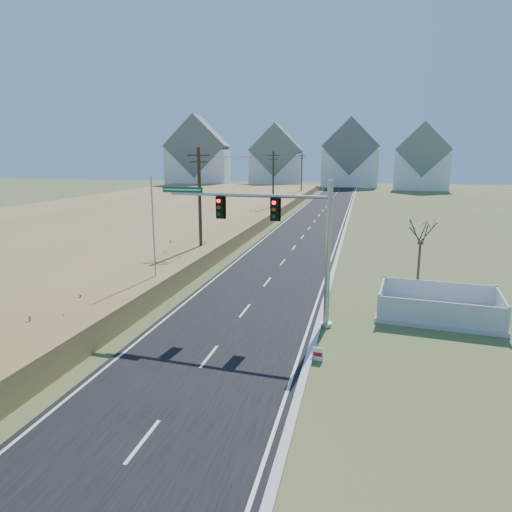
{
  "coord_description": "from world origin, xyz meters",
  "views": [
    {
      "loc": [
        6.03,
        -18.96,
        8.35
      ],
      "look_at": [
        0.88,
        2.95,
        3.4
      ],
      "focal_mm": 32.0,
      "sensor_mm": 36.0,
      "label": 1
    }
  ],
  "objects_px": {
    "traffic_signal_mast": "(291,237)",
    "open_sign": "(318,354)",
    "fence_enclosure": "(438,311)",
    "bare_tree": "(421,230)",
    "flagpole": "(154,250)"
  },
  "relations": [
    {
      "from": "traffic_signal_mast",
      "to": "flagpole",
      "type": "xyz_separation_m",
      "value": [
        -8.52,
        2.46,
        -1.56
      ]
    },
    {
      "from": "traffic_signal_mast",
      "to": "open_sign",
      "type": "xyz_separation_m",
      "value": [
        1.87,
        -4.18,
        -4.15
      ]
    },
    {
      "from": "open_sign",
      "to": "flagpole",
      "type": "xyz_separation_m",
      "value": [
        -10.38,
        6.64,
        2.59
      ]
    },
    {
      "from": "traffic_signal_mast",
      "to": "flagpole",
      "type": "bearing_deg",
      "value": 168.26
    },
    {
      "from": "traffic_signal_mast",
      "to": "fence_enclosure",
      "type": "xyz_separation_m",
      "value": [
        7.55,
        2.7,
        -4.17
      ]
    },
    {
      "from": "traffic_signal_mast",
      "to": "flagpole",
      "type": "relative_size",
      "value": 1.26
    },
    {
      "from": "traffic_signal_mast",
      "to": "open_sign",
      "type": "bearing_deg",
      "value": -61.58
    },
    {
      "from": "fence_enclosure",
      "to": "traffic_signal_mast",
      "type": "bearing_deg",
      "value": -154.36
    },
    {
      "from": "fence_enclosure",
      "to": "open_sign",
      "type": "xyz_separation_m",
      "value": [
        -5.69,
        -6.88,
        0.02
      ]
    },
    {
      "from": "open_sign",
      "to": "bare_tree",
      "type": "bearing_deg",
      "value": 72.36
    },
    {
      "from": "flagpole",
      "to": "fence_enclosure",
      "type": "bearing_deg",
      "value": 0.86
    },
    {
      "from": "bare_tree",
      "to": "open_sign",
      "type": "bearing_deg",
      "value": -115.19
    },
    {
      "from": "fence_enclosure",
      "to": "flagpole",
      "type": "relative_size",
      "value": 0.91
    },
    {
      "from": "traffic_signal_mast",
      "to": "bare_tree",
      "type": "height_order",
      "value": "traffic_signal_mast"
    },
    {
      "from": "fence_enclosure",
      "to": "bare_tree",
      "type": "xyz_separation_m",
      "value": [
        -0.7,
        3.73,
        3.75
      ]
    }
  ]
}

